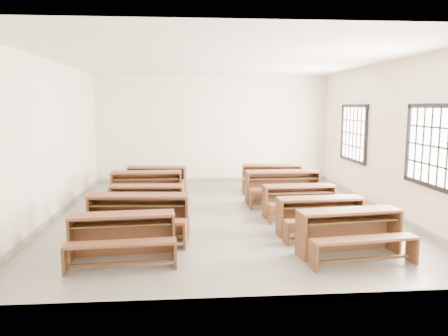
{
  "coord_description": "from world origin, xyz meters",
  "views": [
    {
      "loc": [
        -0.73,
        -9.0,
        2.28
      ],
      "look_at": [
        0.0,
        0.0,
        1.0
      ],
      "focal_mm": 35.0,
      "sensor_mm": 36.0,
      "label": 1
    }
  ],
  "objects": [
    {
      "name": "desk_set_5",
      "position": [
        1.71,
        -2.72,
        0.42
      ],
      "size": [
        1.68,
        1.01,
        0.72
      ],
      "rotation": [
        0.0,
        0.0,
        0.12
      ],
      "color": "brown",
      "rests_on": "ground"
    },
    {
      "name": "room",
      "position": [
        0.09,
        0.0,
        2.14
      ],
      "size": [
        8.5,
        8.5,
        3.2
      ],
      "color": "slate",
      "rests_on": "ground"
    },
    {
      "name": "desk_set_6",
      "position": [
        1.59,
        -1.63,
        0.4
      ],
      "size": [
        1.55,
        0.87,
        0.68
      ],
      "rotation": [
        0.0,
        0.0,
        0.05
      ],
      "color": "brown",
      "rests_on": "ground"
    },
    {
      "name": "desk_set_3",
      "position": [
        -1.74,
        1.31,
        0.43
      ],
      "size": [
        1.67,
        0.89,
        0.74
      ],
      "rotation": [
        0.0,
        0.0,
        0.02
      ],
      "color": "brown",
      "rests_on": "ground"
    },
    {
      "name": "desk_set_1",
      "position": [
        -1.6,
        -1.57,
        0.45
      ],
      "size": [
        1.79,
        1.03,
        0.77
      ],
      "rotation": [
        0.0,
        0.0,
        -0.08
      ],
      "color": "brown",
      "rests_on": "ground"
    },
    {
      "name": "desk_set_8",
      "position": [
        1.47,
        0.96,
        0.45
      ],
      "size": [
        1.74,
        0.93,
        0.78
      ],
      "rotation": [
        0.0,
        0.0,
        0.02
      ],
      "color": "brown",
      "rests_on": "ground"
    },
    {
      "name": "desk_set_9",
      "position": [
        1.5,
        2.51,
        0.42
      ],
      "size": [
        1.66,
        0.96,
        0.71
      ],
      "rotation": [
        0.0,
        0.0,
        -0.09
      ],
      "color": "brown",
      "rests_on": "ground"
    },
    {
      "name": "desk_set_4",
      "position": [
        -1.59,
        2.53,
        0.4
      ],
      "size": [
        1.62,
        0.97,
        0.69
      ],
      "rotation": [
        0.0,
        0.0,
        -0.11
      ],
      "color": "brown",
      "rests_on": "ground"
    },
    {
      "name": "desk_set_2",
      "position": [
        -1.6,
        -0.13,
        0.39
      ],
      "size": [
        1.54,
        0.86,
        0.67
      ],
      "rotation": [
        0.0,
        0.0,
        -0.05
      ],
      "color": "brown",
      "rests_on": "ground"
    },
    {
      "name": "desk_set_7",
      "position": [
        1.54,
        -0.32,
        0.39
      ],
      "size": [
        1.52,
        0.84,
        0.67
      ],
      "rotation": [
        0.0,
        0.0,
        0.05
      ],
      "color": "brown",
      "rests_on": "ground"
    },
    {
      "name": "desk_set_0",
      "position": [
        -1.73,
        -2.61,
        0.41
      ],
      "size": [
        1.61,
        0.92,
        0.7
      ],
      "rotation": [
        0.0,
        0.0,
        0.08
      ],
      "color": "brown",
      "rests_on": "ground"
    }
  ]
}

